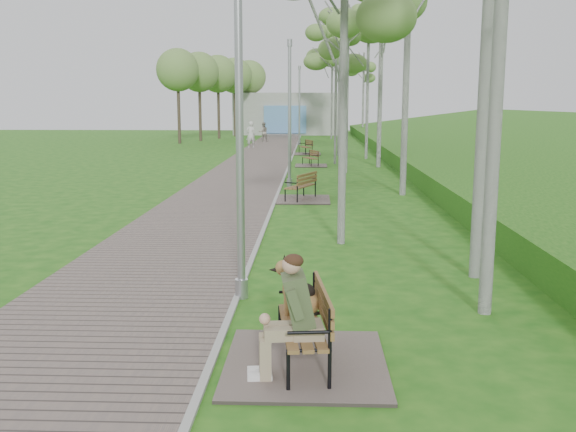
% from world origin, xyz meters
% --- Properties ---
extents(ground, '(120.00, 120.00, 0.00)m').
position_xyz_m(ground, '(0.00, 0.00, 0.00)').
color(ground, '#1C5714').
rests_on(ground, ground).
extents(walkway, '(3.50, 67.00, 0.04)m').
position_xyz_m(walkway, '(-1.75, 21.50, 0.02)').
color(walkway, '#665953').
rests_on(walkway, ground).
extents(kerb, '(0.10, 67.00, 0.05)m').
position_xyz_m(kerb, '(0.00, 21.50, 0.03)').
color(kerb, '#999993').
rests_on(kerb, ground).
extents(embankment, '(14.00, 70.00, 1.60)m').
position_xyz_m(embankment, '(12.00, 20.00, 0.00)').
color(embankment, '#4A8723').
rests_on(embankment, ground).
extents(building_north, '(10.00, 5.20, 4.00)m').
position_xyz_m(building_north, '(-1.50, 50.97, 1.99)').
color(building_north, '#9E9E99').
rests_on(building_north, ground).
extents(bench_main, '(1.92, 2.14, 1.68)m').
position_xyz_m(bench_main, '(1.04, -5.54, 0.47)').
color(bench_main, '#665953').
rests_on(bench_main, ground).
extents(bench_second, '(1.80, 2.00, 1.10)m').
position_xyz_m(bench_second, '(0.81, 7.65, 0.20)').
color(bench_second, '#665953').
rests_on(bench_second, ground).
extents(bench_third, '(1.56, 1.74, 0.96)m').
position_xyz_m(bench_third, '(1.06, 18.91, 0.17)').
color(bench_third, '#665953').
rests_on(bench_third, ground).
extents(bench_far, '(1.74, 1.94, 1.07)m').
position_xyz_m(bench_far, '(0.74, 26.16, 0.20)').
color(bench_far, '#665953').
rests_on(bench_far, ground).
extents(lamp_post_near, '(0.21, 0.21, 5.41)m').
position_xyz_m(lamp_post_near, '(0.07, -2.86, 2.53)').
color(lamp_post_near, '#96999E').
rests_on(lamp_post_near, ground).
extents(lamp_post_second, '(0.21, 0.21, 5.33)m').
position_xyz_m(lamp_post_second, '(0.33, 10.91, 2.49)').
color(lamp_post_second, '#96999E').
rests_on(lamp_post_second, ground).
extents(lamp_post_third, '(0.22, 0.22, 5.72)m').
position_xyz_m(lamp_post_third, '(0.16, 34.87, 2.67)').
color(lamp_post_third, '#96999E').
rests_on(lamp_post_third, ground).
extents(pedestrian_near, '(0.78, 0.66, 1.83)m').
position_xyz_m(pedestrian_near, '(-3.07, 31.05, 0.92)').
color(pedestrian_near, silver).
rests_on(pedestrian_near, ground).
extents(pedestrian_far, '(0.89, 0.77, 1.56)m').
position_xyz_m(pedestrian_far, '(-2.77, 38.27, 0.78)').
color(pedestrian_far, gray).
rests_on(pedestrian_far, ground).
extents(birch_mid_a, '(2.34, 2.34, 7.51)m').
position_xyz_m(birch_mid_a, '(2.64, 15.85, 5.90)').
color(birch_mid_a, silver).
rests_on(birch_mid_a, ground).
extents(birch_mid_b, '(2.88, 2.88, 9.64)m').
position_xyz_m(birch_mid_b, '(4.37, 18.45, 7.57)').
color(birch_mid_b, silver).
rests_on(birch_mid_b, ground).
extents(birch_mid_c, '(2.24, 2.24, 7.67)m').
position_xyz_m(birch_mid_c, '(2.31, 20.06, 6.02)').
color(birch_mid_c, silver).
rests_on(birch_mid_c, ground).
extents(birch_far_a, '(2.96, 2.96, 9.11)m').
position_xyz_m(birch_far_a, '(4.14, 23.16, 7.16)').
color(birch_far_a, silver).
rests_on(birch_far_a, ground).
extents(birch_far_b, '(2.53, 2.53, 8.56)m').
position_xyz_m(birch_far_b, '(2.71, 25.37, 6.72)').
color(birch_far_b, silver).
rests_on(birch_far_b, ground).
extents(birch_far_c, '(2.86, 2.86, 10.08)m').
position_xyz_m(birch_far_c, '(3.69, 36.84, 7.91)').
color(birch_far_c, silver).
rests_on(birch_far_c, ground).
extents(birch_distant_a, '(2.73, 2.73, 10.23)m').
position_xyz_m(birch_distant_a, '(2.73, 42.53, 8.03)').
color(birch_distant_a, silver).
rests_on(birch_distant_a, ground).
extents(birch_distant_b, '(2.35, 2.35, 7.86)m').
position_xyz_m(birch_distant_b, '(5.73, 47.17, 6.17)').
color(birch_distant_b, silver).
rests_on(birch_distant_b, ground).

